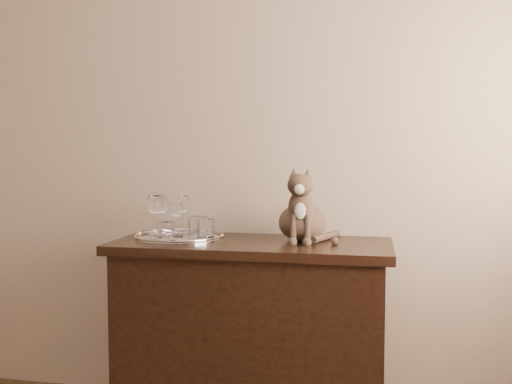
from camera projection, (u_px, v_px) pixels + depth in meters
wall_back at (147, 130)px, 2.85m from camera, size 4.00×0.10×2.70m
sideboard at (251, 337)px, 2.50m from camera, size 1.20×0.50×0.85m
tray at (180, 237)px, 2.56m from camera, size 0.40×0.40×0.01m
wine_glass_a at (162, 214)px, 2.64m from camera, size 0.07×0.07×0.18m
wine_glass_b at (183, 213)px, 2.67m from camera, size 0.07×0.07×0.18m
wine_glass_c at (155, 215)px, 2.53m from camera, size 0.08×0.08×0.20m
wine_glass_d at (177, 218)px, 2.54m from camera, size 0.07×0.07×0.17m
tumbler_a at (198, 227)px, 2.50m from camera, size 0.09×0.09×0.10m
tumbler_b at (166, 231)px, 2.44m from camera, size 0.07×0.07×0.08m
tumbler_c at (206, 228)px, 2.54m from camera, size 0.07×0.07×0.08m
cat at (302, 204)px, 2.48m from camera, size 0.33×0.31×0.32m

